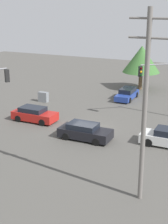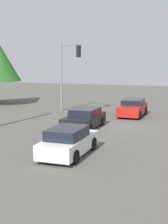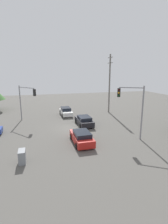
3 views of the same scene
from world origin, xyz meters
TOP-DOWN VIEW (x-y plane):
  - ground_plane at (0.00, 0.00)m, footprint 80.00×80.00m
  - sedan_dark at (-0.86, 2.01)m, footprint 4.58×2.06m
  - sedan_red at (5.69, -0.15)m, footprint 4.48×2.02m
  - sedan_white at (-7.72, 0.42)m, footprint 4.39×1.96m
  - traffic_signal_main at (5.94, 6.05)m, footprint 1.84×2.65m
  - traffic_signal_cross at (-5.37, -6.39)m, footprint 3.42×2.70m
  - utility_pole_tall at (-7.87, 9.16)m, footprint 2.20×0.28m
  - electrical_cabinet at (8.52, -6.47)m, footprint 1.17×0.60m

SIDE VIEW (x-z plane):
  - ground_plane at x=0.00m, z-range 0.00..0.00m
  - electrical_cabinet at x=8.52m, z-range 0.00..1.20m
  - sedan_dark at x=-0.86m, z-range -0.02..1.41m
  - sedan_red at x=5.69m, z-range -0.02..1.42m
  - sedan_white at x=-7.72m, z-range -0.03..1.45m
  - traffic_signal_cross at x=-5.37m, z-range 1.11..6.92m
  - traffic_signal_main at x=5.94m, z-range 1.13..7.60m
  - utility_pole_tall at x=-7.87m, z-range 0.30..11.53m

